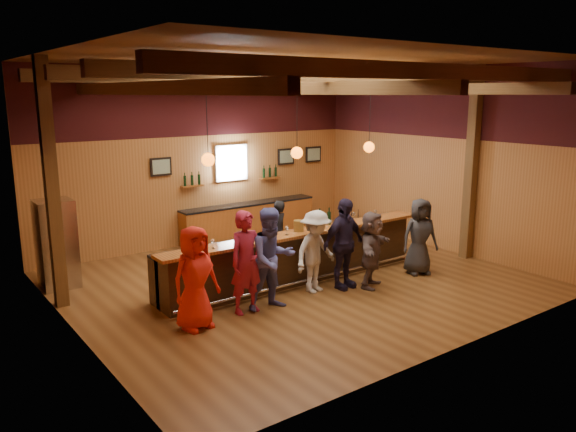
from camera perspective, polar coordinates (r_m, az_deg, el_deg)
The scene contains 27 objects.
room at distance 11.29m, azimuth 0.74°, elevation 9.05°, with size 9.04×9.00×4.52m.
bar_counter at distance 11.84m, azimuth 0.50°, elevation -4.03°, with size 6.30×1.07×1.11m.
back_bar_cabinet at distance 15.35m, azimuth -3.95°, elevation -0.40°, with size 4.00×0.52×0.95m.
window at distance 15.07m, azimuth -5.79°, elevation 5.40°, with size 0.95×0.09×0.95m.
framed_pictures at distance 15.51m, azimuth -3.00°, elevation 5.83°, with size 5.35×0.05×0.45m.
wine_shelves at distance 15.07m, azimuth -5.62°, elevation 3.75°, with size 3.00×0.18×0.30m.
pendant_lights at distance 11.29m, azimuth 0.91°, elevation 6.48°, with size 4.24×0.24×1.37m.
stainless_fridge at distance 12.22m, azimuth -22.47°, elevation -2.64°, with size 0.70×0.70×1.80m, color silver.
customer_orange at distance 9.45m, azimuth -9.42°, elevation -6.22°, with size 0.86×0.56×1.76m, color red.
customer_redvest at distance 10.01m, azimuth -4.21°, elevation -4.71°, with size 0.68×0.45×1.87m, color maroon.
customer_denim at distance 10.14m, azimuth -1.61°, elevation -4.39°, with size 0.92×0.71×1.89m, color #5258A4.
customer_white at distance 11.04m, azimuth 2.82°, elevation -3.64°, with size 1.07×0.61×1.65m, color beige.
customer_navy at distance 11.29m, azimuth 5.66°, elevation -2.82°, with size 1.08×0.45×1.84m, color #201933.
customer_brown at distance 11.45m, azimuth 8.48°, elevation -3.38°, with size 1.45×0.46×1.57m, color #5C4B4A.
customer_dark at distance 12.48m, azimuth 13.23°, elevation -2.04°, with size 0.81×0.53×1.67m, color #292A2C.
bartender at distance 12.87m, azimuth -1.06°, elevation -1.68°, with size 0.54×0.35×1.48m, color black.
ice_bucket at distance 11.42m, azimuth 1.10°, elevation -1.01°, with size 0.21×0.21×0.23m, color brown.
bottle_a at distance 11.82m, azimuth 3.24°, elevation -0.38°, with size 0.08×0.08×0.39m.
bottle_b at distance 12.04m, azimuth 4.19°, elevation -0.19°, with size 0.08×0.08×0.37m.
glass_a at distance 10.09m, azimuth -9.06°, elevation -2.81°, with size 0.09×0.09×0.20m.
glass_b at distance 10.26m, azimuth -7.66°, elevation -2.59°, with size 0.08×0.08×0.18m.
glass_c at distance 10.63m, azimuth -5.18°, elevation -2.00°, with size 0.08×0.08×0.18m.
glass_d at distance 10.91m, azimuth -1.82°, elevation -1.64°, with size 0.07×0.07×0.16m.
glass_e at distance 11.13m, azimuth -0.13°, elevation -1.28°, with size 0.08×0.08×0.18m.
glass_f at distance 12.02m, azimuth 5.36°, elevation -0.31°, with size 0.08×0.08×0.18m.
glass_g at distance 12.44m, azimuth 6.65°, elevation 0.17°, with size 0.09×0.09×0.20m.
glass_h at distance 12.81m, azimuth 8.88°, elevation 0.41°, with size 0.08×0.08×0.19m.
Camera 1 is at (-6.79, -8.94, 3.88)m, focal length 35.00 mm.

